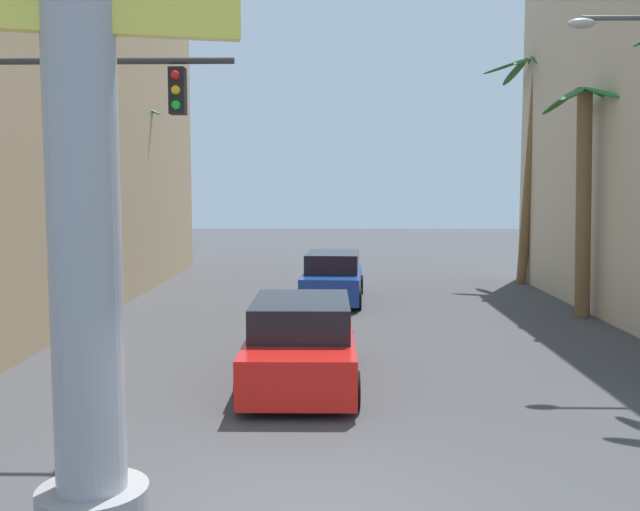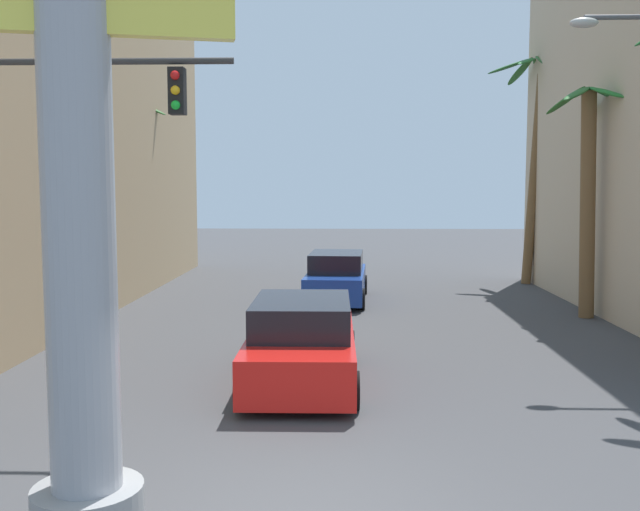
{
  "view_description": "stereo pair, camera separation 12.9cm",
  "coord_description": "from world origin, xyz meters",
  "px_view_note": "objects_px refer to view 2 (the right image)",
  "views": [
    {
      "loc": [
        0.22,
        -7.48,
        3.62
      ],
      "look_at": [
        0.0,
        4.42,
        2.48
      ],
      "focal_mm": 40.0,
      "sensor_mm": 36.0,
      "label": 1
    },
    {
      "loc": [
        0.35,
        -7.48,
        3.62
      ],
      "look_at": [
        0.0,
        4.42,
        2.48
      ],
      "focal_mm": 40.0,
      "sensor_mm": 36.0,
      "label": 2
    }
  ],
  "objects_px": {
    "neon_sign_pole": "(74,53)",
    "palm_tree_mid_right": "(588,183)",
    "car_lead": "(302,343)",
    "palm_tree_far_right": "(534,142)",
    "palm_tree_far_left": "(128,157)",
    "car_far": "(336,278)"
  },
  "relations": [
    {
      "from": "car_lead",
      "to": "palm_tree_mid_right",
      "type": "bearing_deg",
      "value": 42.6
    },
    {
      "from": "palm_tree_far_left",
      "to": "palm_tree_far_right",
      "type": "relative_size",
      "value": 0.81
    },
    {
      "from": "car_lead",
      "to": "palm_tree_far_right",
      "type": "distance_m",
      "value": 16.74
    },
    {
      "from": "car_lead",
      "to": "palm_tree_far_left",
      "type": "xyz_separation_m",
      "value": [
        -7.03,
        12.89,
        3.97
      ]
    },
    {
      "from": "car_lead",
      "to": "palm_tree_mid_right",
      "type": "distance_m",
      "value": 10.66
    },
    {
      "from": "palm_tree_mid_right",
      "to": "car_lead",
      "type": "bearing_deg",
      "value": -137.4
    },
    {
      "from": "car_far",
      "to": "palm_tree_far_left",
      "type": "relative_size",
      "value": 0.68
    },
    {
      "from": "neon_sign_pole",
      "to": "palm_tree_mid_right",
      "type": "xyz_separation_m",
      "value": [
        9.28,
        13.27,
        -1.11
      ]
    },
    {
      "from": "neon_sign_pole",
      "to": "car_lead",
      "type": "height_order",
      "value": "neon_sign_pole"
    },
    {
      "from": "palm_tree_far_right",
      "to": "palm_tree_far_left",
      "type": "bearing_deg",
      "value": -175.67
    },
    {
      "from": "car_lead",
      "to": "car_far",
      "type": "height_order",
      "value": "same"
    },
    {
      "from": "car_far",
      "to": "neon_sign_pole",
      "type": "bearing_deg",
      "value": -98.32
    },
    {
      "from": "palm_tree_mid_right",
      "to": "car_far",
      "type": "bearing_deg",
      "value": 159.09
    },
    {
      "from": "car_lead",
      "to": "palm_tree_far_right",
      "type": "relative_size",
      "value": 0.55
    },
    {
      "from": "car_lead",
      "to": "neon_sign_pole",
      "type": "bearing_deg",
      "value": -105.42
    },
    {
      "from": "car_lead",
      "to": "palm_tree_far_left",
      "type": "distance_m",
      "value": 15.21
    },
    {
      "from": "palm_tree_far_left",
      "to": "car_lead",
      "type": "bearing_deg",
      "value": -61.41
    },
    {
      "from": "car_far",
      "to": "palm_tree_far_left",
      "type": "bearing_deg",
      "value": 156.47
    },
    {
      "from": "neon_sign_pole",
      "to": "car_far",
      "type": "bearing_deg",
      "value": 81.68
    },
    {
      "from": "car_far",
      "to": "palm_tree_far_left",
      "type": "height_order",
      "value": "palm_tree_far_left"
    },
    {
      "from": "car_far",
      "to": "palm_tree_mid_right",
      "type": "relative_size",
      "value": 0.73
    },
    {
      "from": "car_lead",
      "to": "palm_tree_mid_right",
      "type": "xyz_separation_m",
      "value": [
        7.53,
        6.92,
        3.01
      ]
    }
  ]
}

